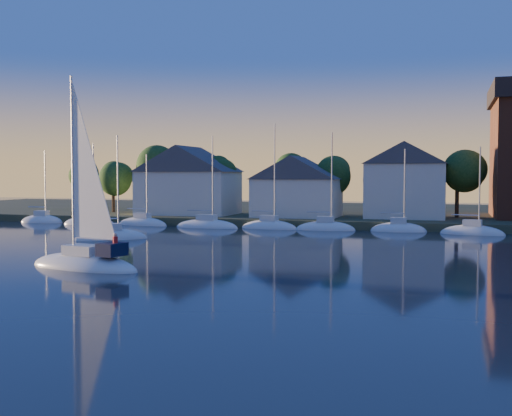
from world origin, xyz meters
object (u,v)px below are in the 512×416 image
at_px(clubhouse_east, 406,179).
at_px(hero_sailboat, 85,260).
at_px(drifting_sailboat_left, 111,239).
at_px(clubhouse_centre, 297,186).
at_px(clubhouse_west, 189,179).

height_order(clubhouse_east, hero_sailboat, hero_sailboat).
height_order(hero_sailboat, drifting_sailboat_left, hero_sailboat).
relative_size(hero_sailboat, drifting_sailboat_left, 1.26).
relative_size(clubhouse_centre, drifting_sailboat_left, 0.98).
xyz_separation_m(clubhouse_centre, clubhouse_east, (14.00, 2.00, 0.87)).
bearing_deg(clubhouse_west, drifting_sailboat_left, -84.98).
distance_m(clubhouse_east, hero_sailboat, 49.77).
bearing_deg(clubhouse_west, clubhouse_centre, -3.58).
xyz_separation_m(clubhouse_east, hero_sailboat, (-19.34, -45.54, -5.39)).
distance_m(clubhouse_west, drifting_sailboat_left, 26.83).
distance_m(hero_sailboat, drifting_sailboat_left, 20.27).
distance_m(clubhouse_west, clubhouse_east, 30.02).
relative_size(clubhouse_west, hero_sailboat, 0.93).
relative_size(clubhouse_centre, clubhouse_east, 1.10).
relative_size(clubhouse_centre, hero_sailboat, 0.78).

